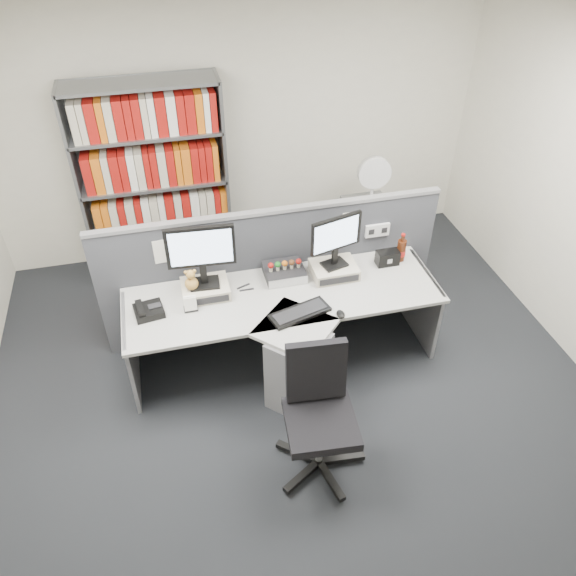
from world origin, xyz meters
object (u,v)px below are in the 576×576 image
object	(u,v)px
desk_phone	(148,310)
desk_fan	(374,176)
monitor_right	(336,237)
cola_bottle	(401,250)
desktop_pc	(284,272)
keyboard	(300,313)
filing_cabinet	(367,236)
shelving_unit	(155,186)
desk	(290,336)
speaker	(387,258)
monitor_left	(201,251)
mouse	(341,314)
desk_calendar	(190,304)
office_chair	(319,410)

from	to	relation	value
desk_phone	desk_fan	size ratio (longest dim) A/B	0.45
monitor_right	cola_bottle	world-z (taller)	monitor_right
desktop_pc	keyboard	world-z (taller)	desktop_pc
keyboard	filing_cabinet	xyz separation A→B (m)	(1.13, 1.45, -0.39)
monitor_right	cola_bottle	xyz separation A→B (m)	(0.63, 0.07, -0.28)
desk_phone	filing_cabinet	size ratio (longest dim) A/B	0.36
cola_bottle	shelving_unit	bearing A→B (deg)	145.30
desk	cola_bottle	xyz separation A→B (m)	(1.12, 0.45, 0.37)
speaker	desk_fan	distance (m)	1.04
monitor_right	shelving_unit	bearing A→B (deg)	133.39
desk	monitor_left	xyz separation A→B (m)	(-0.61, 0.38, 0.69)
desktop_pc	speaker	size ratio (longest dim) A/B	1.71
speaker	cola_bottle	size ratio (longest dim) A/B	0.72
desk	speaker	distance (m)	1.12
speaker	filing_cabinet	xyz separation A→B (m)	(0.21, 0.98, -0.44)
mouse	desk_calendar	distance (m)	1.19
desk	shelving_unit	world-z (taller)	shelving_unit
desk	cola_bottle	bearing A→B (deg)	21.88
speaker	shelving_unit	distance (m)	2.37
mouse	filing_cabinet	distance (m)	1.79
mouse	desk_phone	distance (m)	1.51
keyboard	mouse	distance (m)	0.32
desk_calendar	office_chair	bearing A→B (deg)	-54.92
desktop_pc	desk_calendar	xyz separation A→B (m)	(-0.82, -0.25, 0.01)
desk_calendar	desk_fan	world-z (taller)	desk_fan
desktop_pc	desk_calendar	bearing A→B (deg)	-163.34
desk_calendar	mouse	bearing A→B (deg)	-17.48
desk	office_chair	bearing A→B (deg)	-90.27
keyboard	speaker	size ratio (longest dim) A/B	2.63
cola_bottle	shelving_unit	size ratio (longest dim) A/B	0.14
desk	shelving_unit	distance (m)	2.12
desk	desk_fan	bearing A→B (deg)	49.38
desk	monitor_left	distance (m)	1.00
desk_phone	monitor_right	bearing A→B (deg)	5.11
keyboard	shelving_unit	xyz separation A→B (m)	(-0.97, 1.89, 0.24)
monitor_left	cola_bottle	xyz separation A→B (m)	(1.73, 0.07, -0.32)
desktop_pc	shelving_unit	xyz separation A→B (m)	(-0.97, 1.39, 0.21)
shelving_unit	monitor_left	bearing A→B (deg)	-78.97
office_chair	desk_phone	bearing A→B (deg)	134.50
monitor_left	mouse	world-z (taller)	monitor_left
desk	desk_calendar	bearing A→B (deg)	164.24
desk_fan	desk_phone	bearing A→B (deg)	-153.16
filing_cabinet	desk_calendar	bearing A→B (deg)	-148.74
mouse	office_chair	bearing A→B (deg)	-118.07
keyboard	desktop_pc	bearing A→B (deg)	90.40
monitor_left	monitor_right	world-z (taller)	monitor_left
speaker	shelving_unit	size ratio (longest dim) A/B	0.10
desk_phone	office_chair	distance (m)	1.56
desk_calendar	desk_fan	size ratio (longest dim) A/B	0.24
desk	mouse	world-z (taller)	mouse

